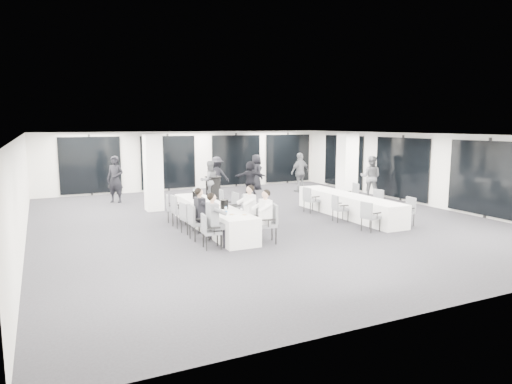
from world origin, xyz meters
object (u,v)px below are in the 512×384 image
Objects in this scene: chair_main_left_second at (196,220)px; chair_side_right_far at (352,195)px; chair_main_right_fourth at (231,206)px; chair_side_right_near at (407,209)px; standing_guest_e at (256,170)px; ice_bucket_far at (196,195)px; banquet_table_main at (212,217)px; chair_main_left_mid at (188,216)px; chair_main_right_near at (269,221)px; ice_bucket_near at (224,204)px; chair_side_left_far at (310,198)px; standing_guest_c at (217,173)px; chair_main_right_second at (253,217)px; banquet_table_side at (348,205)px; chair_main_right_far at (218,201)px; chair_side_right_mid at (375,201)px; chair_main_left_fourth at (178,209)px; chair_main_left_near at (209,229)px; standing_guest_d at (300,170)px; chair_main_right_mid at (242,210)px; standing_guest_g at (115,176)px; cocktail_table at (213,188)px; chair_side_left_near at (369,215)px; standing_guest_h at (371,174)px; standing_guest_f at (250,175)px; chair_main_left_far at (171,206)px; standing_guest_b at (209,178)px; chair_side_left_mid at (338,207)px.

chair_main_left_second is 6.80m from chair_side_right_far.
chair_main_right_fourth is 5.54m from chair_side_right_near.
standing_guest_e reaches higher than ice_bucket_far.
chair_main_left_second is at bearing -128.26° from banquet_table_main.
chair_main_right_near is (1.67, -1.94, 0.08)m from chair_main_left_mid.
chair_side_right_far is 5.85m from ice_bucket_near.
standing_guest_e is at bearing 168.18° from chair_side_left_far.
standing_guest_c reaches higher than chair_side_left_far.
chair_main_right_second is 0.93× the size of chair_main_right_fourth.
banquet_table_side is 4.12m from chair_main_right_fourth.
chair_main_left_second is at bearing 119.35° from chair_side_right_far.
chair_side_right_mid is (4.90, -2.30, 0.00)m from chair_main_right_far.
chair_main_right_fourth is (1.67, -0.18, -0.01)m from chair_main_left_fourth.
ice_bucket_near is (-5.64, -1.53, 0.31)m from chair_side_right_far.
standing_guest_c is at bearing 62.81° from ice_bucket_far.
chair_main_left_mid reaches higher than chair_main_left_near.
standing_guest_d reaches higher than ice_bucket_near.
banquet_table_main is at bearing 29.48° from standing_guest_d.
chair_main_right_mid is (0.00, 1.78, -0.01)m from chair_main_right_near.
standing_guest_g is at bearing -15.89° from standing_guest_d.
cocktail_table is 1.09× the size of chair_main_left_mid.
banquet_table_side is 4.81× the size of chair_main_right_near.
chair_main_right_mid is 3.75m from chair_side_left_near.
standing_guest_h reaches higher than chair_main_right_near.
chair_main_left_mid is 1.14m from ice_bucket_near.
chair_main_right_mid is at bearing 84.15° from standing_guest_f.
standing_guest_h reaches higher than chair_main_left_second.
standing_guest_e is at bearing 148.04° from chair_main_left_far.
standing_guest_e is at bearing 49.78° from ice_bucket_far.
ice_bucket_far is at bearing -139.72° from chair_side_left_near.
cocktail_table reaches higher than chair_side_right_near.
chair_main_right_near is at bearing -101.51° from chair_side_left_near.
cocktail_table is 0.46m from standing_guest_b.
chair_side_right_near is 0.51× the size of standing_guest_f.
standing_guest_f is (-2.41, 0.33, -0.18)m from standing_guest_d.
chair_main_left_near is at bearing 79.55° from standing_guest_f.
chair_side_right_near is at bearing 64.30° from chair_main_left_fourth.
ice_bucket_far is (-0.18, 2.07, -0.01)m from ice_bucket_near.
chair_main_right_fourth reaches higher than banquet_table_main.
banquet_table_side is at bearing 151.07° from chair_side_right_far.
ice_bucket_near is at bearing -70.45° from chair_side_left_far.
standing_guest_f reaches higher than banquet_table_main.
chair_main_right_far is 6.72m from standing_guest_d.
standing_guest_c is (1.81, 6.09, 0.39)m from chair_main_right_fourth.
standing_guest_h is at bearing 107.44° from chair_side_left_far.
chair_main_right_mid is 1.04× the size of chair_main_right_fourth.
chair_main_left_far is at bearing -106.54° from chair_side_left_mid.
chair_main_right_near is 1.20× the size of chair_side_left_mid.
banquet_table_side is 2.34× the size of standing_guest_g.
standing_guest_e is at bearing -176.85° from chair_side_left_mid.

